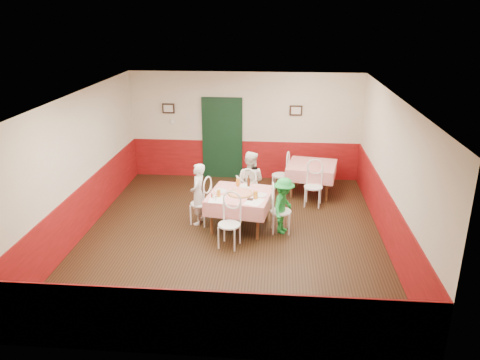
# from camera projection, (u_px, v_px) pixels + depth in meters

# --- Properties ---
(floor) EXTENTS (7.00, 7.00, 0.00)m
(floor) POSITION_uv_depth(u_px,v_px,m) (232.00, 235.00, 9.40)
(floor) COLOR black
(floor) RESTS_ON ground
(ceiling) EXTENTS (7.00, 7.00, 0.00)m
(ceiling) POSITION_uv_depth(u_px,v_px,m) (231.00, 96.00, 8.43)
(ceiling) COLOR white
(ceiling) RESTS_ON back_wall
(back_wall) EXTENTS (6.00, 0.10, 2.80)m
(back_wall) POSITION_uv_depth(u_px,v_px,m) (245.00, 126.00, 12.19)
(back_wall) COLOR beige
(back_wall) RESTS_ON ground
(front_wall) EXTENTS (6.00, 0.10, 2.80)m
(front_wall) POSITION_uv_depth(u_px,v_px,m) (203.00, 263.00, 5.64)
(front_wall) COLOR beige
(front_wall) RESTS_ON ground
(left_wall) EXTENTS (0.10, 7.00, 2.80)m
(left_wall) POSITION_uv_depth(u_px,v_px,m) (80.00, 165.00, 9.15)
(left_wall) COLOR beige
(left_wall) RESTS_ON ground
(right_wall) EXTENTS (0.10, 7.00, 2.80)m
(right_wall) POSITION_uv_depth(u_px,v_px,m) (392.00, 174.00, 8.68)
(right_wall) COLOR beige
(right_wall) RESTS_ON ground
(wainscot_back) EXTENTS (6.00, 0.03, 1.00)m
(wainscot_back) POSITION_uv_depth(u_px,v_px,m) (245.00, 159.00, 12.49)
(wainscot_back) COLOR maroon
(wainscot_back) RESTS_ON ground
(wainscot_front) EXTENTS (6.00, 0.03, 1.00)m
(wainscot_front) POSITION_uv_depth(u_px,v_px,m) (205.00, 324.00, 5.97)
(wainscot_front) COLOR maroon
(wainscot_front) RESTS_ON ground
(wainscot_left) EXTENTS (0.03, 7.00, 1.00)m
(wainscot_left) POSITION_uv_depth(u_px,v_px,m) (86.00, 208.00, 9.46)
(wainscot_left) COLOR maroon
(wainscot_left) RESTS_ON ground
(wainscot_right) EXTENTS (0.03, 7.00, 1.00)m
(wainscot_right) POSITION_uv_depth(u_px,v_px,m) (386.00, 218.00, 8.99)
(wainscot_right) COLOR maroon
(wainscot_right) RESTS_ON ground
(door) EXTENTS (0.96, 0.06, 2.10)m
(door) POSITION_uv_depth(u_px,v_px,m) (222.00, 139.00, 12.31)
(door) COLOR black
(door) RESTS_ON ground
(picture_left) EXTENTS (0.32, 0.03, 0.26)m
(picture_left) POSITION_uv_depth(u_px,v_px,m) (168.00, 108.00, 12.14)
(picture_left) COLOR black
(picture_left) RESTS_ON back_wall
(picture_right) EXTENTS (0.32, 0.03, 0.26)m
(picture_right) POSITION_uv_depth(u_px,v_px,m) (296.00, 111.00, 11.89)
(picture_right) COLOR black
(picture_right) RESTS_ON back_wall
(thermostat) EXTENTS (0.10, 0.03, 0.10)m
(thermostat) POSITION_uv_depth(u_px,v_px,m) (173.00, 122.00, 12.26)
(thermostat) COLOR white
(thermostat) RESTS_ON back_wall
(main_table) EXTENTS (1.40, 1.40, 0.77)m
(main_table) POSITION_uv_depth(u_px,v_px,m) (240.00, 211.00, 9.62)
(main_table) COLOR red
(main_table) RESTS_ON ground
(second_table) EXTENTS (1.30, 1.30, 0.77)m
(second_table) POSITION_uv_depth(u_px,v_px,m) (311.00, 179.00, 11.41)
(second_table) COLOR red
(second_table) RESTS_ON ground
(chair_left) EXTENTS (0.53, 0.53, 0.90)m
(chair_left) POSITION_uv_depth(u_px,v_px,m) (201.00, 203.00, 9.79)
(chair_left) COLOR white
(chair_left) RESTS_ON ground
(chair_right) EXTENTS (0.45, 0.45, 0.90)m
(chair_right) POSITION_uv_depth(u_px,v_px,m) (281.00, 211.00, 9.41)
(chair_right) COLOR white
(chair_right) RESTS_ON ground
(chair_far) EXTENTS (0.45, 0.45, 0.90)m
(chair_far) POSITION_uv_depth(u_px,v_px,m) (249.00, 193.00, 10.37)
(chair_far) COLOR white
(chair_far) RESTS_ON ground
(chair_near) EXTENTS (0.51, 0.51, 0.90)m
(chair_near) POSITION_uv_depth(u_px,v_px,m) (229.00, 225.00, 8.82)
(chair_near) COLOR white
(chair_near) RESTS_ON ground
(chair_second_a) EXTENTS (0.49, 0.49, 0.90)m
(chair_second_a) POSITION_uv_depth(u_px,v_px,m) (280.00, 175.00, 11.45)
(chair_second_a) COLOR white
(chair_second_a) RESTS_ON ground
(chair_second_b) EXTENTS (0.49, 0.49, 0.90)m
(chair_second_b) POSITION_uv_depth(u_px,v_px,m) (313.00, 187.00, 10.69)
(chair_second_b) COLOR white
(chair_second_b) RESTS_ON ground
(pizza) EXTENTS (0.57, 0.57, 0.03)m
(pizza) POSITION_uv_depth(u_px,v_px,m) (241.00, 193.00, 9.45)
(pizza) COLOR #B74723
(pizza) RESTS_ON main_table
(plate_left) EXTENTS (0.29, 0.29, 0.01)m
(plate_left) POSITION_uv_depth(u_px,v_px,m) (220.00, 191.00, 9.61)
(plate_left) COLOR white
(plate_left) RESTS_ON main_table
(plate_right) EXTENTS (0.29, 0.29, 0.01)m
(plate_right) POSITION_uv_depth(u_px,v_px,m) (261.00, 195.00, 9.39)
(plate_right) COLOR white
(plate_right) RESTS_ON main_table
(plate_far) EXTENTS (0.29, 0.29, 0.01)m
(plate_far) POSITION_uv_depth(u_px,v_px,m) (245.00, 186.00, 9.87)
(plate_far) COLOR white
(plate_far) RESTS_ON main_table
(glass_a) EXTENTS (0.09, 0.09, 0.14)m
(glass_a) POSITION_uv_depth(u_px,v_px,m) (219.00, 193.00, 9.30)
(glass_a) COLOR #BF7219
(glass_a) RESTS_ON main_table
(glass_b) EXTENTS (0.10, 0.10, 0.16)m
(glass_b) POSITION_uv_depth(u_px,v_px,m) (256.00, 195.00, 9.20)
(glass_b) COLOR #BF7219
(glass_b) RESTS_ON main_table
(glass_c) EXTENTS (0.09, 0.09, 0.15)m
(glass_c) POSITION_uv_depth(u_px,v_px,m) (238.00, 183.00, 9.87)
(glass_c) COLOR #BF7219
(glass_c) RESTS_ON main_table
(beer_bottle) EXTENTS (0.07, 0.07, 0.23)m
(beer_bottle) POSITION_uv_depth(u_px,v_px,m) (249.00, 182.00, 9.80)
(beer_bottle) COLOR #381C0A
(beer_bottle) RESTS_ON main_table
(shaker_a) EXTENTS (0.04, 0.04, 0.09)m
(shaker_a) POSITION_uv_depth(u_px,v_px,m) (213.00, 197.00, 9.21)
(shaker_a) COLOR silver
(shaker_a) RESTS_ON main_table
(shaker_b) EXTENTS (0.04, 0.04, 0.09)m
(shaker_b) POSITION_uv_depth(u_px,v_px,m) (216.00, 198.00, 9.12)
(shaker_b) COLOR silver
(shaker_b) RESTS_ON main_table
(shaker_c) EXTENTS (0.04, 0.04, 0.09)m
(shaker_c) POSITION_uv_depth(u_px,v_px,m) (212.00, 195.00, 9.26)
(shaker_c) COLOR #B23319
(shaker_c) RESTS_ON main_table
(menu_left) EXTENTS (0.31, 0.41, 0.00)m
(menu_left) POSITION_uv_depth(u_px,v_px,m) (217.00, 199.00, 9.19)
(menu_left) COLOR white
(menu_left) RESTS_ON main_table
(menu_right) EXTENTS (0.42, 0.48, 0.00)m
(menu_right) POSITION_uv_depth(u_px,v_px,m) (254.00, 202.00, 9.08)
(menu_right) COLOR white
(menu_right) RESTS_ON main_table
(wallet) EXTENTS (0.12, 0.11, 0.02)m
(wallet) POSITION_uv_depth(u_px,v_px,m) (250.00, 199.00, 9.17)
(wallet) COLOR black
(wallet) RESTS_ON main_table
(diner_left) EXTENTS (0.36, 0.51, 1.32)m
(diner_left) POSITION_uv_depth(u_px,v_px,m) (198.00, 194.00, 9.73)
(diner_left) COLOR gray
(diner_left) RESTS_ON ground
(diner_far) EXTENTS (0.78, 0.68, 1.39)m
(diner_far) POSITION_uv_depth(u_px,v_px,m) (250.00, 182.00, 10.33)
(diner_far) COLOR gray
(diner_far) RESTS_ON ground
(diner_right) EXTENTS (0.65, 0.85, 1.16)m
(diner_right) POSITION_uv_depth(u_px,v_px,m) (284.00, 206.00, 9.35)
(diner_right) COLOR gray
(diner_right) RESTS_ON ground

